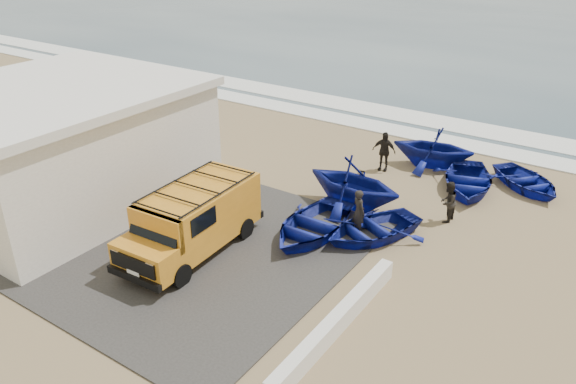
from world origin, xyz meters
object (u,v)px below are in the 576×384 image
Objects in this scene: van at (194,218)px; boat_far_right at (527,181)px; fisherman_back at (384,151)px; boat_mid_left at (353,182)px; parapet at (337,322)px; fisherman_front at (359,212)px; building at (57,144)px; boat_far_left at (433,147)px; boat_near_right at (372,228)px; boat_mid_right at (467,180)px; boat_near_left at (312,224)px; fisherman_middle at (448,202)px.

boat_far_right is at bearing 51.53° from van.
fisherman_back is (2.18, 9.27, -0.32)m from van.
parapet is at bearing -151.43° from boat_mid_left.
fisherman_front is 0.95× the size of fisherman_back.
fisherman_front reaches higher than parapet.
boat_mid_left is 2.30× the size of fisherman_front.
building is 2.82× the size of boat_far_right.
boat_far_left is 1.99× the size of fisherman_back.
boat_mid_left is 7.20m from boat_far_right.
boat_near_right is at bearing 106.13° from parapet.
boat_near_right is at bearing -122.61° from boat_mid_right.
boat_near_right is (4.34, 3.86, -0.80)m from van.
fisherman_back reaches higher than boat_near_left.
fisherman_middle is 0.89× the size of fisherman_back.
boat_mid_left is (-3.02, 6.47, 0.70)m from parapet.
boat_mid_left is at bearing -73.33° from fisherman_middle.
boat_far_right is at bearing 17.96° from boat_mid_right.
boat_far_left reaches higher than fisherman_front.
building is at bearing 123.55° from boat_mid_left.
boat_mid_left reaches higher than parapet.
building is 1.57× the size of parapet.
boat_far_right is 1.96× the size of fisherman_back.
fisherman_middle is at bearing 82.42° from boat_near_right.
van is 9.53m from fisherman_back.
boat_near_left is 9.33m from boat_far_right.
building is 18.04m from boat_far_right.
boat_mid_left is at bearing 175.77° from boat_far_right.
van is 5.87m from boat_near_right.
fisherman_back is (-3.82, 2.88, 0.10)m from fisherman_middle.
boat_near_left reaches higher than boat_mid_right.
parapet is 1.56× the size of boat_mid_right.
boat_far_left is at bearing -7.79° from boat_mid_left.
boat_mid_right is at bearing 165.74° from boat_far_right.
fisherman_middle is at bearing -103.71° from boat_mid_right.
boat_mid_left reaches higher than boat_far_left.
van reaches higher than boat_near_right.
boat_mid_left reaches higher than fisherman_back.
fisherman_back reaches higher than boat_far_right.
boat_near_left is 1.99m from boat_near_right.
boat_mid_left is at bearing -21.96° from boat_far_left.
van is 1.45× the size of boat_near_right.
fisherman_middle is (2.18, 2.51, -0.05)m from fisherman_front.
fisherman_middle reaches higher than boat_near_left.
van is 1.34× the size of boat_mid_right.
boat_far_left is at bearing 80.87° from boat_near_left.
boat_near_right is 2.21× the size of fisherman_front.
fisherman_middle is at bearing 44.05° from van.
parapet is 1.80× the size of boat_far_right.
boat_mid_right is (12.56, 9.23, -1.76)m from building.
boat_far_right is (3.35, 6.86, -0.02)m from boat_near_right.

